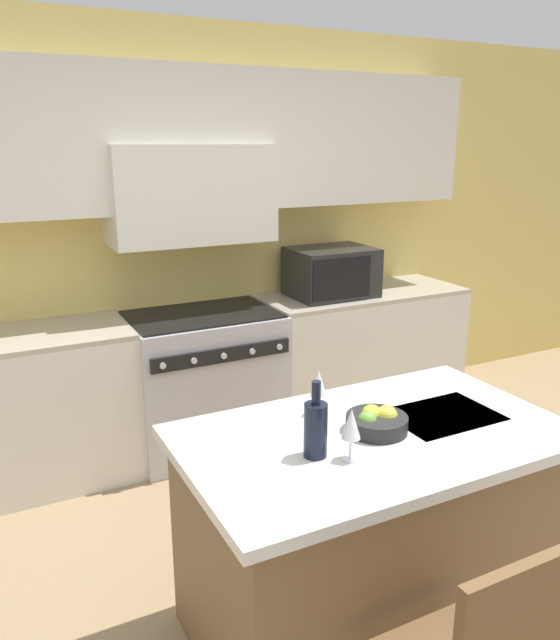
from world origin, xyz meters
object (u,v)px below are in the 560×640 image
at_px(microwave, 331,272).
at_px(wine_glass_near, 351,425).
at_px(fruit_bowl, 377,421).
at_px(wine_bottle, 316,428).
at_px(range_stove, 204,380).
at_px(wine_glass_far, 319,384).

relative_size(microwave, wine_glass_near, 2.96).
distance_m(microwave, fruit_bowl, 2.08).
distance_m(microwave, wine_bottle, 2.29).
xyz_separation_m(range_stove, wine_bottle, (-0.27, -1.90, 0.54)).
height_order(wine_glass_far, fruit_bowl, wine_glass_far).
bearing_deg(wine_bottle, wine_glass_far, 57.91).
bearing_deg(fruit_bowl, microwave, 63.32).
bearing_deg(wine_bottle, range_stove, 81.81).
bearing_deg(wine_glass_near, wine_bottle, 140.22).
bearing_deg(fruit_bowl, wine_glass_far, 117.81).
height_order(microwave, wine_glass_near, microwave).
bearing_deg(wine_glass_near, microwave, 60.17).
bearing_deg(range_stove, wine_glass_far, -93.08).
relative_size(wine_glass_far, fruit_bowl, 0.81).
xyz_separation_m(wine_glass_far, fruit_bowl, (0.12, -0.23, -0.09)).
distance_m(wine_glass_near, fruit_bowl, 0.28).
relative_size(wine_bottle, fruit_bowl, 1.19).
xyz_separation_m(range_stove, wine_glass_far, (-0.09, -1.60, 0.57)).
relative_size(range_stove, wine_glass_near, 4.95).
bearing_deg(wine_glass_far, microwave, 56.94).
relative_size(wine_bottle, wine_glass_near, 1.47).
xyz_separation_m(range_stove, fruit_bowl, (0.04, -1.84, 0.47)).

